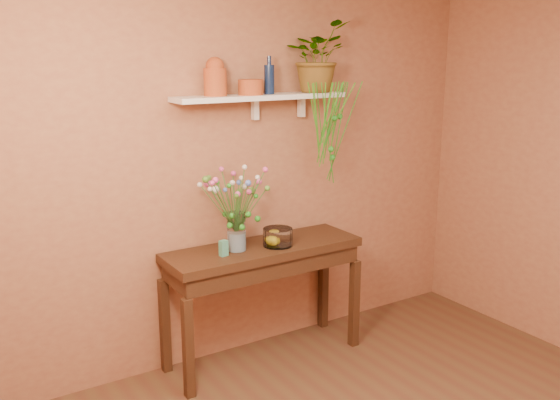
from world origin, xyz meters
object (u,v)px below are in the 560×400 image
(glass_bowl, at_px, (278,238))
(blue_bottle, at_px, (269,79))
(sideboard, at_px, (263,262))
(bouquet, at_px, (234,194))
(terracotta_jug, at_px, (215,77))
(glass_vase, at_px, (237,234))
(spider_plant, at_px, (316,57))

(glass_bowl, bearing_deg, blue_bottle, 79.05)
(sideboard, relative_size, bouquet, 2.99)
(terracotta_jug, relative_size, glass_bowl, 1.22)
(terracotta_jug, bearing_deg, glass_bowl, -28.52)
(terracotta_jug, bearing_deg, glass_vase, -63.08)
(blue_bottle, xyz_separation_m, bouquet, (-0.34, -0.10, -0.76))
(glass_vase, xyz_separation_m, bouquet, (-0.02, -0.01, 0.29))
(terracotta_jug, height_order, spider_plant, spider_plant)
(sideboard, height_order, terracotta_jug, terracotta_jug)
(terracotta_jug, xyz_separation_m, blue_bottle, (0.40, -0.04, -0.02))
(terracotta_jug, xyz_separation_m, bouquet, (0.05, -0.14, -0.78))
(sideboard, bearing_deg, bouquet, 179.92)
(glass_vase, bearing_deg, blue_bottle, 16.33)
(glass_bowl, bearing_deg, sideboard, 147.03)
(blue_bottle, bearing_deg, sideboard, -139.06)
(bouquet, height_order, glass_bowl, bouquet)
(sideboard, relative_size, glass_vase, 5.32)
(terracotta_jug, bearing_deg, blue_bottle, -5.67)
(glass_bowl, bearing_deg, bouquet, 169.67)
(bouquet, relative_size, glass_bowl, 2.29)
(glass_vase, distance_m, bouquet, 0.29)
(glass_bowl, bearing_deg, glass_vase, 167.96)
(blue_bottle, bearing_deg, glass_bowl, -100.95)
(sideboard, distance_m, glass_bowl, 0.21)
(sideboard, height_order, spider_plant, spider_plant)
(blue_bottle, xyz_separation_m, spider_plant, (0.41, 0.02, 0.15))
(glass_vase, relative_size, glass_bowl, 1.29)
(blue_bottle, bearing_deg, spider_plant, 2.54)
(spider_plant, bearing_deg, blue_bottle, -177.46)
(blue_bottle, xyz_separation_m, glass_vase, (-0.33, -0.10, -1.05))
(sideboard, distance_m, terracotta_jug, 1.35)
(glass_vase, relative_size, bouquet, 0.56)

